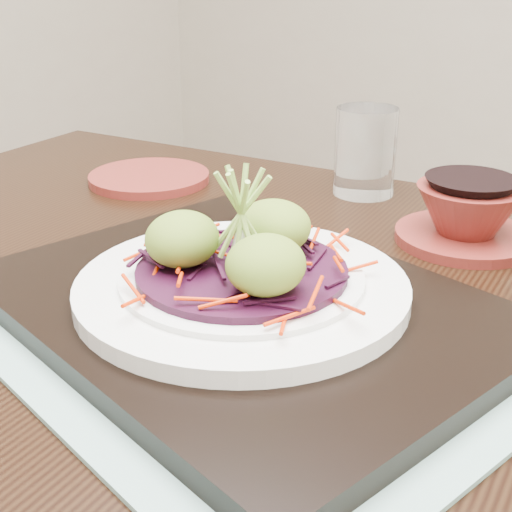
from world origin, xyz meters
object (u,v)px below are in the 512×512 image
Objects in this scene: white_plate at (242,286)px; terracotta_bowl_set at (467,217)px; dining_table at (268,389)px; water_glass at (365,152)px; terracotta_side_plate at (149,178)px; serving_tray at (242,306)px.

terracotta_bowl_set is (0.08, 0.29, -0.00)m from white_plate.
dining_table is 0.37m from water_glass.
water_glass is (0.26, 0.14, 0.05)m from terracotta_side_plate.
water_glass is at bearing 103.87° from white_plate.
serving_tray is 0.43m from terracotta_side_plate.
white_plate is (0.00, 0.00, 0.02)m from serving_tray.
water_glass is (-0.09, 0.38, 0.02)m from white_plate.
serving_tray reaches higher than dining_table.
water_glass is 0.60× the size of terracotta_bowl_set.
white_plate reaches higher than dining_table.
dining_table is 0.29m from terracotta_bowl_set.
serving_tray is at bearing -88.30° from dining_table.
terracotta_bowl_set is (0.08, 0.29, 0.01)m from serving_tray.
white_plate is at bearing 0.00° from serving_tray.
terracotta_side_plate is 0.44m from terracotta_bowl_set.
white_plate is 0.39m from water_glass.
terracotta_side_plate is 0.88× the size of terracotta_bowl_set.
white_plate is 0.43m from terracotta_side_plate.
white_plate is (0.01, -0.05, 0.14)m from dining_table.
water_glass is at bearing 96.86° from dining_table.
white_plate is 1.51× the size of terracotta_bowl_set.
white_plate is at bearing -76.13° from water_glass.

